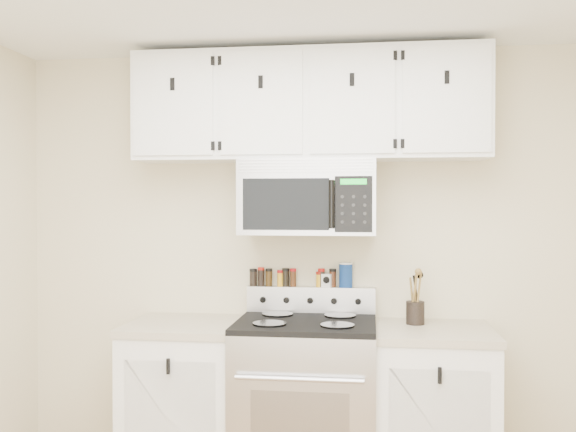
{
  "coord_description": "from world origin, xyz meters",
  "views": [
    {
      "loc": [
        0.35,
        -2.07,
        1.59
      ],
      "look_at": [
        -0.1,
        1.45,
        1.52
      ],
      "focal_mm": 40.0,
      "sensor_mm": 36.0,
      "label": 1
    }
  ],
  "objects_px": {
    "utensil_crock": "(415,311)",
    "salt_canister": "(346,275)",
    "microwave": "(309,197)",
    "range": "(306,404)"
  },
  "relations": [
    {
      "from": "range",
      "to": "salt_canister",
      "type": "height_order",
      "value": "salt_canister"
    },
    {
      "from": "range",
      "to": "salt_canister",
      "type": "distance_m",
      "value": 0.77
    },
    {
      "from": "range",
      "to": "salt_canister",
      "type": "relative_size",
      "value": 7.49
    },
    {
      "from": "microwave",
      "to": "salt_canister",
      "type": "distance_m",
      "value": 0.52
    },
    {
      "from": "utensil_crock",
      "to": "salt_canister",
      "type": "bearing_deg",
      "value": 158.22
    },
    {
      "from": "microwave",
      "to": "utensil_crock",
      "type": "relative_size",
      "value": 2.55
    },
    {
      "from": "utensil_crock",
      "to": "salt_canister",
      "type": "height_order",
      "value": "salt_canister"
    },
    {
      "from": "utensil_crock",
      "to": "salt_canister",
      "type": "xyz_separation_m",
      "value": [
        -0.39,
        0.16,
        0.18
      ]
    },
    {
      "from": "microwave",
      "to": "salt_canister",
      "type": "height_order",
      "value": "microwave"
    },
    {
      "from": "range",
      "to": "microwave",
      "type": "bearing_deg",
      "value": 89.77
    }
  ]
}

